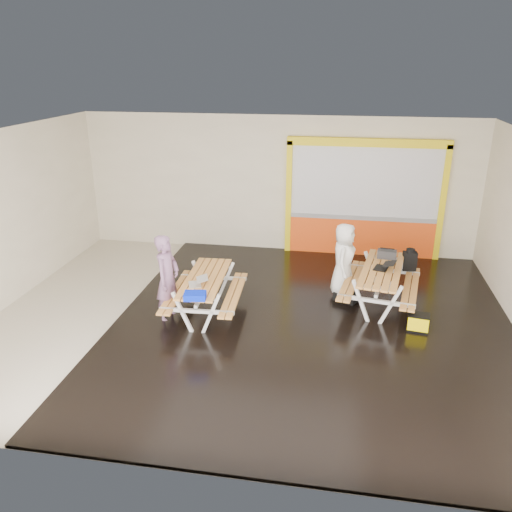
% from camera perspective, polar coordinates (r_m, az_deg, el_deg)
% --- Properties ---
extents(room, '(10.02, 8.02, 3.52)m').
position_cam_1_polar(room, '(9.33, -0.93, 2.33)').
color(room, beige).
rests_on(room, ground).
extents(deck, '(7.50, 7.98, 0.05)m').
position_cam_1_polar(deck, '(9.89, 6.32, -7.58)').
color(deck, black).
rests_on(deck, room).
extents(kiosk, '(3.88, 0.16, 3.00)m').
position_cam_1_polar(kiosk, '(13.05, 11.92, 5.96)').
color(kiosk, '#FA5014').
rests_on(kiosk, room).
extents(picnic_table_left, '(1.47, 2.10, 0.81)m').
position_cam_1_polar(picnic_table_left, '(10.01, -5.68, -3.39)').
color(picnic_table_left, '#D58E41').
rests_on(picnic_table_left, deck).
extents(picnic_table_right, '(1.77, 2.33, 0.85)m').
position_cam_1_polar(picnic_table_right, '(10.59, 13.81, -2.35)').
color(picnic_table_right, '#D58E41').
rests_on(picnic_table_right, deck).
extents(person_left, '(0.51, 0.69, 1.74)m').
position_cam_1_polar(person_left, '(9.86, -9.85, -2.52)').
color(person_left, slate).
rests_on(person_left, deck).
extents(person_right, '(0.58, 0.81, 1.53)m').
position_cam_1_polar(person_right, '(10.73, 9.76, -0.34)').
color(person_right, white).
rests_on(person_right, deck).
extents(laptop_left, '(0.44, 0.42, 0.15)m').
position_cam_1_polar(laptop_left, '(9.60, -6.55, -2.94)').
color(laptop_left, silver).
rests_on(laptop_left, picnic_table_left).
extents(laptop_right, '(0.48, 0.45, 0.17)m').
position_cam_1_polar(laptop_right, '(10.48, 14.10, -1.13)').
color(laptop_right, black).
rests_on(laptop_right, picnic_table_right).
extents(blue_pouch, '(0.42, 0.33, 0.11)m').
position_cam_1_polar(blue_pouch, '(9.06, -6.83, -4.43)').
color(blue_pouch, '#041FD3').
rests_on(blue_pouch, picnic_table_left).
extents(toolbox, '(0.41, 0.24, 0.22)m').
position_cam_1_polar(toolbox, '(11.05, 14.40, 0.20)').
color(toolbox, black).
rests_on(toolbox, picnic_table_right).
extents(backpack, '(0.30, 0.21, 0.47)m').
position_cam_1_polar(backpack, '(11.32, 16.78, -0.39)').
color(backpack, black).
rests_on(backpack, picnic_table_right).
extents(dark_case, '(0.58, 0.53, 0.18)m').
position_cam_1_polar(dark_case, '(10.84, 10.10, -4.43)').
color(dark_case, black).
rests_on(dark_case, deck).
extents(fluke_bag, '(0.42, 0.31, 0.34)m').
position_cam_1_polar(fluke_bag, '(9.96, 17.65, -7.11)').
color(fluke_bag, black).
rests_on(fluke_bag, deck).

